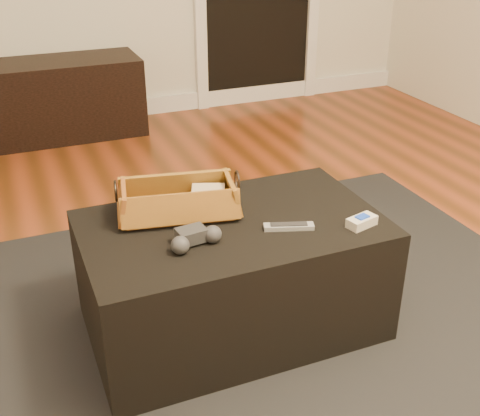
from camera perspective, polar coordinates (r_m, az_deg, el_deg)
name	(u,v)px	position (r m, az deg, el deg)	size (l,w,h in m)	color
floor	(231,369)	(2.08, -0.86, -15.01)	(5.00, 5.50, 0.01)	brown
baseboard	(88,113)	(4.41, -14.23, 8.71)	(5.00, 0.04, 0.12)	white
media_cabinet	(42,101)	(4.12, -18.28, 9.63)	(1.26, 0.45, 0.50)	black
area_rug	(238,333)	(2.20, -0.19, -11.75)	(2.60, 2.00, 0.01)	black
ottoman	(233,275)	(2.11, -0.71, -6.40)	(1.00, 0.60, 0.42)	black
tv_remote	(173,210)	(2.04, -6.36, -0.19)	(0.22, 0.05, 0.02)	black
cloth_bundle	(208,196)	(2.09, -3.01, 1.18)	(0.11, 0.08, 0.06)	#CBB28D
wicker_basket	(178,201)	(2.05, -5.87, 0.62)	(0.44, 0.29, 0.14)	#A56225
game_controller	(195,238)	(1.87, -4.33, -2.83)	(0.18, 0.11, 0.06)	#28292A
silver_remote	(289,226)	(1.97, 4.65, -1.75)	(0.17, 0.09, 0.02)	#989B9F
cream_gadget	(362,221)	(2.02, 11.47, -1.26)	(0.11, 0.08, 0.04)	beige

